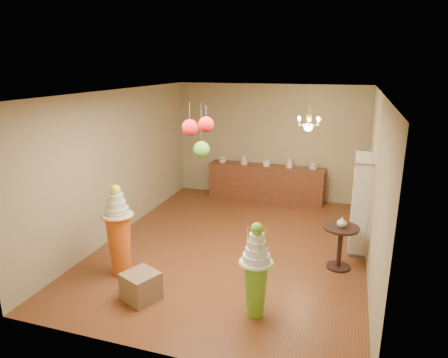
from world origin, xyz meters
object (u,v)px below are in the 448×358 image
(pedestal_green, at_px, (256,277))
(pedestal_orange, at_px, (119,238))
(round_table, at_px, (340,241))
(sideboard, at_px, (266,182))

(pedestal_green, height_order, pedestal_orange, pedestal_orange)
(pedestal_orange, xyz_separation_m, round_table, (3.55, 1.35, -0.17))
(pedestal_green, relative_size, round_table, 1.81)
(pedestal_green, relative_size, sideboard, 0.47)
(round_table, bearing_deg, sideboard, 121.67)
(pedestal_green, height_order, round_table, pedestal_green)
(sideboard, xyz_separation_m, round_table, (2.02, -3.27, 0.03))
(pedestal_green, xyz_separation_m, pedestal_orange, (-2.46, 0.44, 0.06))
(pedestal_green, distance_m, pedestal_orange, 2.50)
(sideboard, height_order, round_table, sideboard)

